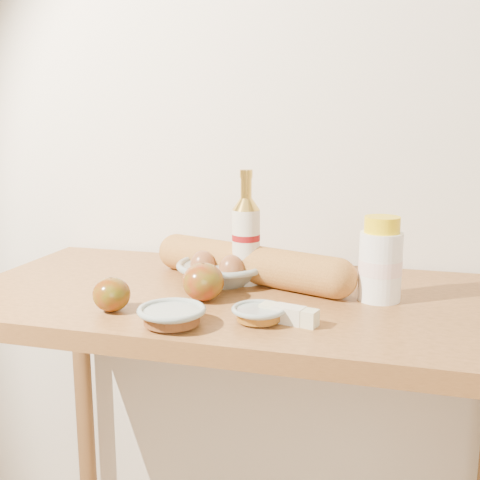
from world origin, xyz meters
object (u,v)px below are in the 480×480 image
baguette (250,264)px  cream_bottle (380,262)px  table (244,348)px  bourbon_bottle (246,238)px  egg_bowl (223,269)px

baguette → cream_bottle: bearing=8.2°
baguette → table: bearing=-64.3°
bourbon_bottle → cream_bottle: bearing=-2.5°
table → bourbon_bottle: (-0.02, 0.07, 0.23)m
table → baguette: bearing=96.5°
bourbon_bottle → egg_bowl: bearing=-169.3°
bourbon_bottle → baguette: bourbon_bottle is taller
bourbon_bottle → egg_bowl: bourbon_bottle is taller
bourbon_bottle → cream_bottle: 0.30m
baguette → egg_bowl: bearing=-148.2°
bourbon_bottle → baguette: bearing=64.6°
cream_bottle → baguette: 0.29m
table → cream_bottle: size_ratio=6.99×
bourbon_bottle → table: bearing=-71.8°
cream_bottle → baguette: bearing=159.8°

